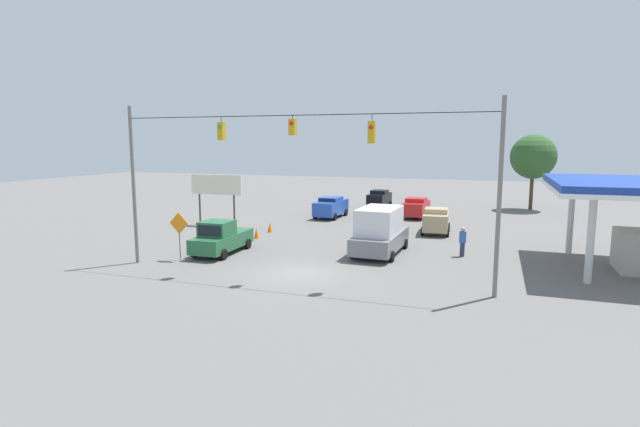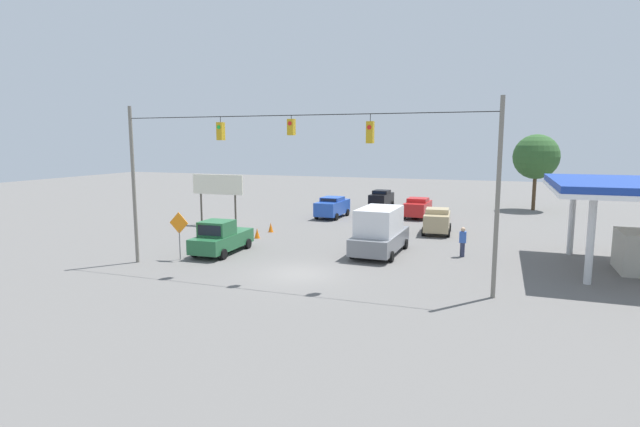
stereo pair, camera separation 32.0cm
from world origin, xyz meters
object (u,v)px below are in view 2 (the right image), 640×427
object	(u,v)px
traffic_cone_nearest	(213,250)
work_zone_sign	(179,227)
traffic_cone_second	(236,241)
traffic_cone_third	(257,233)
sedan_red_oncoming_deep	(418,207)
sedan_black_withflow_deep	(381,199)
roadside_billboard	(218,188)
overhead_signal_span	(292,171)
sedan_blue_withflow_far	(332,207)
traffic_cone_fourth	(271,227)
pedestrian	(463,242)
tree_horizon_left	(536,157)
box_truck_grey_crossing_near	(380,231)
sedan_tan_oncoming_far	(437,220)
pickup_truck_green_parked_shoulder	(221,238)

from	to	relation	value
traffic_cone_nearest	work_zone_sign	world-z (taller)	work_zone_sign
traffic_cone_second	traffic_cone_third	world-z (taller)	same
sedan_red_oncoming_deep	traffic_cone_nearest	size ratio (longest dim) A/B	5.73
sedan_black_withflow_deep	work_zone_sign	world-z (taller)	work_zone_sign
traffic_cone_nearest	roadside_billboard	distance (m)	11.74
overhead_signal_span	sedan_blue_withflow_far	bearing A→B (deg)	-77.13
traffic_cone_third	traffic_cone_fourth	bearing A→B (deg)	-86.80
work_zone_sign	pedestrian	size ratio (longest dim) A/B	1.56
traffic_cone_second	tree_horizon_left	xyz separation A→B (m)	(-19.80, -26.04, 5.03)
sedan_black_withflow_deep	traffic_cone_fourth	world-z (taller)	sedan_black_withflow_deep
sedan_red_oncoming_deep	traffic_cone_third	bearing A→B (deg)	55.69
traffic_cone_second	tree_horizon_left	world-z (taller)	tree_horizon_left
sedan_red_oncoming_deep	box_truck_grey_crossing_near	bearing A→B (deg)	90.32
sedan_red_oncoming_deep	work_zone_sign	world-z (taller)	work_zone_sign
sedan_red_oncoming_deep	traffic_cone_second	bearing A→B (deg)	60.39
traffic_cone_fourth	roadside_billboard	xyz separation A→B (m)	(5.47, -1.38, 2.78)
sedan_tan_oncoming_far	pedestrian	distance (m)	7.76
traffic_cone_second	work_zone_sign	bearing A→B (deg)	75.23
sedan_red_oncoming_deep	roadside_billboard	world-z (taller)	roadside_billboard
pickup_truck_green_parked_shoulder	roadside_billboard	distance (m)	10.97
box_truck_grey_crossing_near	tree_horizon_left	world-z (taller)	tree_horizon_left
box_truck_grey_crossing_near	traffic_cone_fourth	bearing A→B (deg)	-25.30
box_truck_grey_crossing_near	pickup_truck_green_parked_shoulder	world-z (taller)	box_truck_grey_crossing_near
sedan_red_oncoming_deep	pedestrian	xyz separation A→B (m)	(-5.01, 14.79, -0.03)
pickup_truck_green_parked_shoulder	roadside_billboard	bearing A→B (deg)	-57.87
box_truck_grey_crossing_near	sedan_red_oncoming_deep	size ratio (longest dim) A/B	1.44
sedan_blue_withflow_far	sedan_red_oncoming_deep	bearing A→B (deg)	-161.74
pickup_truck_green_parked_shoulder	traffic_cone_second	world-z (taller)	pickup_truck_green_parked_shoulder
sedan_blue_withflow_far	pickup_truck_green_parked_shoulder	distance (m)	16.56
overhead_signal_span	traffic_cone_nearest	distance (m)	8.81
sedan_tan_oncoming_far	traffic_cone_second	size ratio (longest dim) A/B	5.38
box_truck_grey_crossing_near	sedan_red_oncoming_deep	xyz separation A→B (m)	(0.09, -15.74, -0.48)
traffic_cone_nearest	tree_horizon_left	bearing A→B (deg)	-124.14
work_zone_sign	overhead_signal_span	bearing A→B (deg)	170.00
overhead_signal_span	traffic_cone_nearest	world-z (taller)	overhead_signal_span
pickup_truck_green_parked_shoulder	work_zone_sign	size ratio (longest dim) A/B	1.79
pickup_truck_green_parked_shoulder	traffic_cone_second	xyz separation A→B (m)	(0.21, -2.19, -0.61)
traffic_cone_fourth	tree_horizon_left	world-z (taller)	tree_horizon_left
box_truck_grey_crossing_near	traffic_cone_nearest	bearing A→B (deg)	22.84
pickup_truck_green_parked_shoulder	work_zone_sign	bearing A→B (deg)	59.01
box_truck_grey_crossing_near	traffic_cone_fourth	distance (m)	10.71
work_zone_sign	pickup_truck_green_parked_shoulder	bearing A→B (deg)	-120.99
sedan_blue_withflow_far	work_zone_sign	world-z (taller)	work_zone_sign
traffic_cone_second	sedan_red_oncoming_deep	bearing A→B (deg)	-119.61
traffic_cone_nearest	pedestrian	bearing A→B (deg)	-161.07
traffic_cone_third	tree_horizon_left	xyz separation A→B (m)	(-19.69, -23.10, 5.03)
sedan_red_oncoming_deep	roadside_billboard	distance (m)	18.07
sedan_red_oncoming_deep	sedan_tan_oncoming_far	size ratio (longest dim) A/B	1.06
overhead_signal_span	sedan_red_oncoming_deep	world-z (taller)	overhead_signal_span
work_zone_sign	pedestrian	bearing A→B (deg)	-157.69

